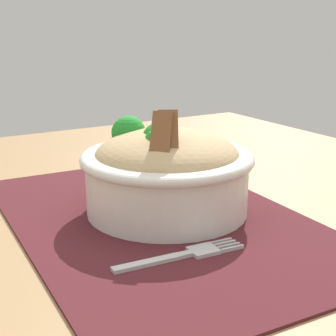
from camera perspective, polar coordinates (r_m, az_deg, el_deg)
name	(u,v)px	position (r m, az deg, el deg)	size (l,w,h in m)	color
table	(185,281)	(0.57, 1.88, -12.54)	(1.06, 0.93, 0.71)	#99754C
placemat	(158,219)	(0.55, -1.11, -5.80)	(0.44, 0.29, 0.00)	#47191E
bowl	(167,169)	(0.56, -0.09, -0.09)	(0.19, 0.19, 0.12)	silver
fork	(185,255)	(0.47, 1.87, -9.68)	(0.02, 0.13, 0.00)	#B8B8B8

